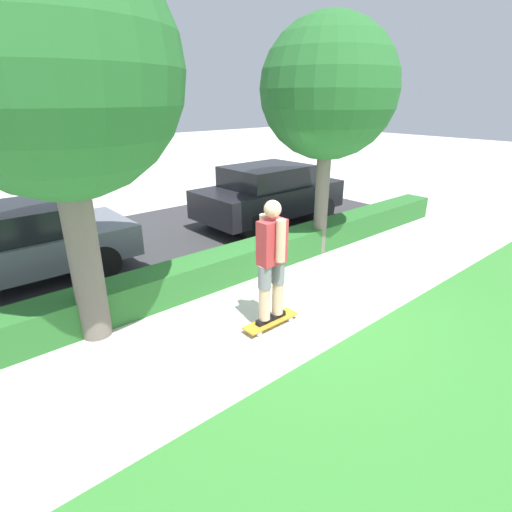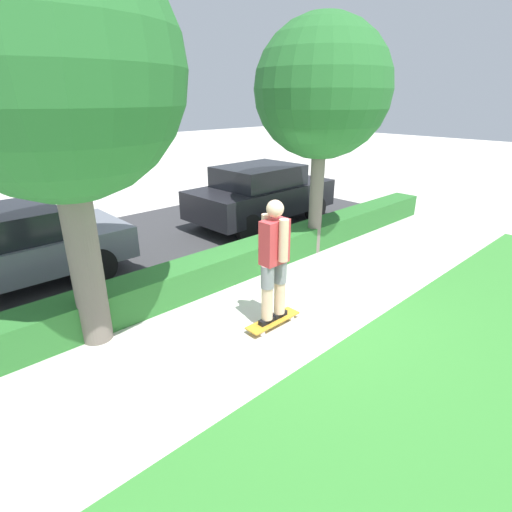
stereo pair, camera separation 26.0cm
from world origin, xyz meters
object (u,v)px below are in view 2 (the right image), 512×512
skater_person (274,259)px  parked_car_middle (261,194)px  skateboard (273,321)px  tree_mid (322,90)px  tree_near (53,72)px

skater_person → parked_car_middle: size_ratio=0.45×
skateboard → tree_mid: bearing=28.8°
skater_person → tree_near: (-1.97, 1.41, 2.28)m
skateboard → tree_mid: 4.40m
skateboard → tree_near: (-1.97, 1.41, 3.23)m
parked_car_middle → tree_mid: bearing=-106.4°
parked_car_middle → skateboard: bearing=-133.3°
skater_person → tree_mid: tree_mid is taller
tree_mid → parked_car_middle: tree_mid is taller
skateboard → tree_mid: size_ratio=0.20×
tree_mid → parked_car_middle: (0.60, 2.23, -2.40)m
skateboard → tree_mid: (2.75, 1.51, 3.09)m
skateboard → skater_person: skater_person is taller
skater_person → tree_mid: 3.80m
parked_car_middle → tree_near: bearing=-157.8°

